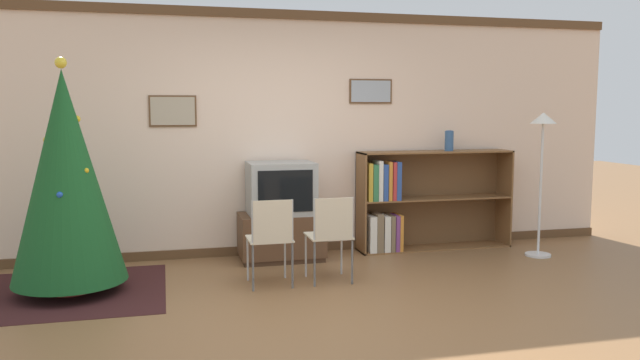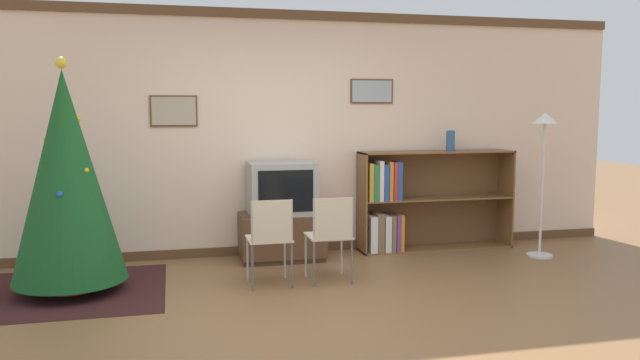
{
  "view_description": "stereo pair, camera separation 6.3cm",
  "coord_description": "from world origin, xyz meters",
  "px_view_note": "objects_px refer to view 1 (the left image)",
  "views": [
    {
      "loc": [
        -1.19,
        -4.64,
        1.63
      ],
      "look_at": [
        0.29,
        1.21,
        0.94
      ],
      "focal_mm": 35.0,
      "sensor_mm": 36.0,
      "label": 1
    },
    {
      "loc": [
        -1.12,
        -4.66,
        1.63
      ],
      "look_at": [
        0.29,
        1.21,
        0.94
      ],
      "focal_mm": 35.0,
      "sensor_mm": 36.0,
      "label": 2
    }
  ],
  "objects_px": {
    "christmas_tree": "(66,177)",
    "television": "(281,188)",
    "tv_console": "(281,236)",
    "vase": "(449,140)",
    "bookshelf": "(408,204)",
    "folding_chair_left": "(271,236)",
    "folding_chair_right": "(331,233)",
    "standing_lamp": "(542,146)"
  },
  "relations": [
    {
      "from": "standing_lamp",
      "to": "tv_console",
      "type": "bearing_deg",
      "value": 169.06
    },
    {
      "from": "christmas_tree",
      "to": "folding_chair_right",
      "type": "xyz_separation_m",
      "value": [
        2.33,
        -0.26,
        -0.56
      ]
    },
    {
      "from": "tv_console",
      "to": "vase",
      "type": "distance_m",
      "value": 2.25
    },
    {
      "from": "christmas_tree",
      "to": "tv_console",
      "type": "distance_m",
      "value": 2.31
    },
    {
      "from": "standing_lamp",
      "to": "bookshelf",
      "type": "bearing_deg",
      "value": 153.23
    },
    {
      "from": "christmas_tree",
      "to": "vase",
      "type": "height_order",
      "value": "christmas_tree"
    },
    {
      "from": "tv_console",
      "to": "vase",
      "type": "bearing_deg",
      "value": 2.93
    },
    {
      "from": "tv_console",
      "to": "folding_chair_right",
      "type": "relative_size",
      "value": 1.09
    },
    {
      "from": "tv_console",
      "to": "television",
      "type": "distance_m",
      "value": 0.53
    },
    {
      "from": "tv_console",
      "to": "bookshelf",
      "type": "bearing_deg",
      "value": 4.27
    },
    {
      "from": "christmas_tree",
      "to": "folding_chair_right",
      "type": "distance_m",
      "value": 2.41
    },
    {
      "from": "folding_chair_right",
      "to": "bookshelf",
      "type": "relative_size",
      "value": 0.45
    },
    {
      "from": "tv_console",
      "to": "folding_chair_right",
      "type": "distance_m",
      "value": 1.08
    },
    {
      "from": "christmas_tree",
      "to": "bookshelf",
      "type": "xyz_separation_m",
      "value": [
        3.55,
        0.86,
        -0.5
      ]
    },
    {
      "from": "folding_chair_right",
      "to": "tv_console",
      "type": "bearing_deg",
      "value": 105.63
    },
    {
      "from": "television",
      "to": "bookshelf",
      "type": "bearing_deg",
      "value": 4.36
    },
    {
      "from": "christmas_tree",
      "to": "television",
      "type": "relative_size",
      "value": 2.94
    },
    {
      "from": "christmas_tree",
      "to": "bookshelf",
      "type": "relative_size",
      "value": 1.13
    },
    {
      "from": "tv_console",
      "to": "bookshelf",
      "type": "height_order",
      "value": "bookshelf"
    },
    {
      "from": "folding_chair_left",
      "to": "folding_chair_right",
      "type": "bearing_deg",
      "value": 0.0
    },
    {
      "from": "tv_console",
      "to": "folding_chair_left",
      "type": "bearing_deg",
      "value": -105.63
    },
    {
      "from": "tv_console",
      "to": "folding_chair_left",
      "type": "xyz_separation_m",
      "value": [
        -0.28,
        -1.01,
        0.22
      ]
    },
    {
      "from": "bookshelf",
      "to": "christmas_tree",
      "type": "bearing_deg",
      "value": -166.34
    },
    {
      "from": "vase",
      "to": "standing_lamp",
      "type": "height_order",
      "value": "standing_lamp"
    },
    {
      "from": "folding_chair_left",
      "to": "standing_lamp",
      "type": "distance_m",
      "value": 3.21
    },
    {
      "from": "christmas_tree",
      "to": "television",
      "type": "xyz_separation_m",
      "value": [
        2.04,
        0.75,
        -0.25
      ]
    },
    {
      "from": "television",
      "to": "bookshelf",
      "type": "xyz_separation_m",
      "value": [
        1.5,
        0.11,
        -0.24
      ]
    },
    {
      "from": "tv_console",
      "to": "bookshelf",
      "type": "distance_m",
      "value": 1.54
    },
    {
      "from": "christmas_tree",
      "to": "folding_chair_right",
      "type": "relative_size",
      "value": 2.52
    },
    {
      "from": "vase",
      "to": "standing_lamp",
      "type": "bearing_deg",
      "value": -38.94
    },
    {
      "from": "folding_chair_left",
      "to": "folding_chair_right",
      "type": "xyz_separation_m",
      "value": [
        0.57,
        0.0,
        0.0
      ]
    },
    {
      "from": "television",
      "to": "vase",
      "type": "bearing_deg",
      "value": 3.0
    },
    {
      "from": "standing_lamp",
      "to": "folding_chair_left",
      "type": "bearing_deg",
      "value": -171.29
    },
    {
      "from": "folding_chair_left",
      "to": "tv_console",
      "type": "bearing_deg",
      "value": 74.37
    },
    {
      "from": "folding_chair_left",
      "to": "bookshelf",
      "type": "height_order",
      "value": "bookshelf"
    },
    {
      "from": "folding_chair_left",
      "to": "folding_chair_right",
      "type": "height_order",
      "value": "same"
    },
    {
      "from": "christmas_tree",
      "to": "folding_chair_right",
      "type": "bearing_deg",
      "value": -6.46
    },
    {
      "from": "television",
      "to": "folding_chair_right",
      "type": "distance_m",
      "value": 1.09
    },
    {
      "from": "christmas_tree",
      "to": "standing_lamp",
      "type": "distance_m",
      "value": 4.85
    },
    {
      "from": "christmas_tree",
      "to": "standing_lamp",
      "type": "relative_size",
      "value": 1.3
    },
    {
      "from": "tv_console",
      "to": "vase",
      "type": "relative_size",
      "value": 3.8
    },
    {
      "from": "standing_lamp",
      "to": "television",
      "type": "bearing_deg",
      "value": 169.11
    }
  ]
}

